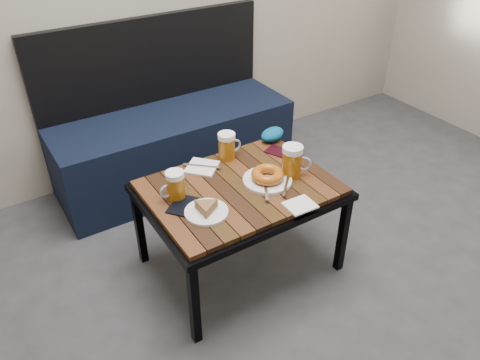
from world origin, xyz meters
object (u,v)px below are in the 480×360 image
beer_mug_right (293,161)px  passport_navy (183,205)px  passport_burgundy (278,151)px  beer_mug_centre (227,146)px  beer_mug_left (175,185)px  plate_pie (206,209)px  cafe_table (240,193)px  knit_pouch (272,134)px  plate_bagel (268,177)px  bench (172,139)px

beer_mug_right → passport_navy: 0.53m
passport_burgundy → beer_mug_centre: bearing=135.6°
beer_mug_left → plate_pie: size_ratio=0.71×
cafe_table → knit_pouch: knit_pouch is taller
passport_navy → plate_bagel: bearing=46.4°
passport_navy → knit_pouch: (0.64, 0.26, 0.03)m
plate_bagel → passport_burgundy: bearing=43.2°
beer_mug_centre → passport_burgundy: size_ratio=1.11×
passport_navy → passport_burgundy: bearing=65.8°
beer_mug_right → passport_burgundy: beer_mug_right is taller
beer_mug_centre → passport_burgundy: (0.24, -0.09, -0.06)m
bench → cafe_table: (-0.07, -0.88, 0.16)m
passport_burgundy → beer_mug_left: bearing=162.7°
plate_bagel → beer_mug_left: bearing=164.8°
beer_mug_left → beer_mug_centre: bearing=-160.1°
beer_mug_right → plate_bagel: beer_mug_right is taller
beer_mug_right → passport_navy: bearing=-149.0°
beer_mug_right → plate_pie: (-0.46, -0.04, -0.05)m
beer_mug_centre → passport_navy: size_ratio=0.97×
beer_mug_centre → plate_pie: beer_mug_centre is taller
cafe_table → plate_pie: size_ratio=4.70×
beer_mug_right → cafe_table: bearing=-156.0°
plate_pie → passport_burgundy: 0.59m
cafe_table → plate_bagel: 0.14m
beer_mug_centre → cafe_table: bearing=-109.1°
bench → cafe_table: 0.89m
cafe_table → beer_mug_left: bearing=166.6°
cafe_table → passport_burgundy: bearing=24.4°
beer_mug_right → bench: bearing=137.1°
cafe_table → beer_mug_centre: beer_mug_centre is taller
passport_navy → knit_pouch: size_ratio=0.96×
passport_navy → passport_burgundy: same height
passport_navy → passport_burgundy: 0.61m
knit_pouch → passport_navy: bearing=-157.6°
beer_mug_centre → knit_pouch: (0.29, 0.03, -0.04)m
knit_pouch → bench: bearing=115.0°
passport_burgundy → knit_pouch: 0.13m
cafe_table → plate_bagel: size_ratio=3.26×
passport_burgundy → bench: bearing=83.5°
plate_pie → passport_navy: size_ratio=1.30×
bench → passport_navy: size_ratio=10.20×
passport_burgundy → beer_mug_right: bearing=-134.2°
plate_pie → beer_mug_left: bearing=109.3°
beer_mug_centre → beer_mug_right: size_ratio=0.90×
beer_mug_left → beer_mug_right: bearing=162.0°
plate_bagel → knit_pouch: bearing=51.3°
passport_burgundy → knit_pouch: size_ratio=0.84×
plate_bagel → passport_burgundy: plate_bagel is taller
bench → plate_bagel: bearing=-87.2°
cafe_table → bench: bearing=85.3°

